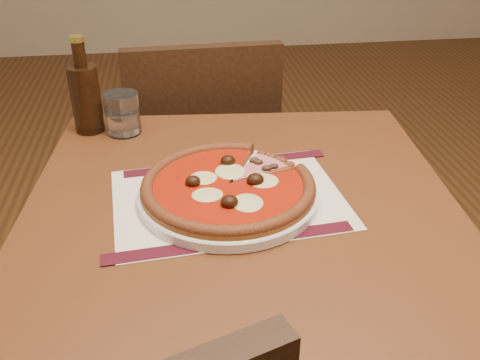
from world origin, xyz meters
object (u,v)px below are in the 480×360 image
chair_far (203,159)px  bottle (85,95)px  water_glass (122,114)px  table (241,243)px  plate (228,194)px  pizza (228,185)px

chair_far → bottle: bearing=42.0°
chair_far → water_glass: bearing=53.9°
table → water_glass: (-0.23, 0.33, 0.15)m
chair_far → plate: chair_far is taller
water_glass → bottle: 0.09m
table → water_glass: water_glass is taller
plate → water_glass: (-0.21, 0.32, 0.04)m
pizza → table: bearing=-7.8°
plate → water_glass: water_glass is taller
table → bottle: (-0.31, 0.35, 0.19)m
chair_far → water_glass: 0.45m
table → chair_far: bearing=93.1°
chair_far → plate: bearing=88.8°
plate → bottle: size_ratio=1.50×
table → plate: size_ratio=2.58×
table → plate: plate is taller
chair_far → water_glass: chair_far is taller
water_glass → chair_far: bearing=55.9°
chair_far → table: bearing=91.0°
water_glass → plate: bearing=-57.4°
table → water_glass: 0.43m
table → pizza: (-0.02, 0.00, 0.13)m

